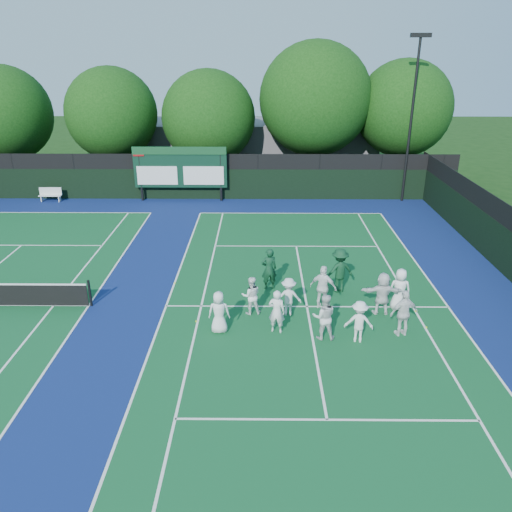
{
  "coord_description": "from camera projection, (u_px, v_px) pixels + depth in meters",
  "views": [
    {
      "loc": [
        -1.82,
        -16.14,
        9.28
      ],
      "look_at": [
        -2.0,
        3.0,
        1.3
      ],
      "focal_mm": 35.0,
      "sensor_mm": 36.0,
      "label": 1
    }
  ],
  "objects": [
    {
      "name": "ground",
      "position": [
        309.0,
        320.0,
        18.45
      ],
      "size": [
        120.0,
        120.0,
        0.0
      ],
      "primitive_type": "plane",
      "color": "#13330E",
      "rests_on": "ground"
    },
    {
      "name": "tennis_ball_5",
      "position": [
        426.0,
        327.0,
        17.88
      ],
      "size": [
        0.07,
        0.07,
        0.07
      ],
      "primitive_type": "sphere",
      "color": "#CAE01A",
      "rests_on": "ground"
    },
    {
      "name": "tree_d",
      "position": [
        317.0,
        102.0,
        34.24
      ],
      "size": [
        7.67,
        7.67,
        9.91
      ],
      "color": "black",
      "rests_on": "ground"
    },
    {
      "name": "tree_b",
      "position": [
        114.0,
        116.0,
        34.72
      ],
      "size": [
        6.31,
        6.31,
        8.26
      ],
      "color": "black",
      "rests_on": "ground"
    },
    {
      "name": "player_back_4",
      "position": [
        400.0,
        289.0,
        18.91
      ],
      "size": [
        0.87,
        0.62,
        1.66
      ],
      "primitive_type": "imported",
      "rotation": [
        0.0,
        0.0,
        3.02
      ],
      "color": "white",
      "rests_on": "ground"
    },
    {
      "name": "coach_left",
      "position": [
        269.0,
        269.0,
        20.51
      ],
      "size": [
        0.73,
        0.56,
        1.79
      ],
      "primitive_type": "imported",
      "rotation": [
        0.0,
        0.0,
        3.37
      ],
      "color": "#0F3820",
      "rests_on": "ground"
    },
    {
      "name": "tree_a",
      "position": [
        7.0,
        116.0,
        34.8
      ],
      "size": [
        6.57,
        6.57,
        8.37
      ],
      "color": "black",
      "rests_on": "ground"
    },
    {
      "name": "player_back_1",
      "position": [
        289.0,
        297.0,
        18.55
      ],
      "size": [
        0.98,
        0.58,
        1.49
      ],
      "primitive_type": "imported",
      "rotation": [
        0.0,
        0.0,
        3.12
      ],
      "color": "silver",
      "rests_on": "ground"
    },
    {
      "name": "player_front_4",
      "position": [
        404.0,
        313.0,
        17.15
      ],
      "size": [
        1.08,
        0.64,
        1.72
      ],
      "primitive_type": "imported",
      "rotation": [
        0.0,
        0.0,
        3.37
      ],
      "color": "silver",
      "rests_on": "ground"
    },
    {
      "name": "tennis_ball_3",
      "position": [
        175.0,
        283.0,
        21.26
      ],
      "size": [
        0.07,
        0.07,
        0.07
      ],
      "primitive_type": "sphere",
      "color": "#CAE01A",
      "rests_on": "ground"
    },
    {
      "name": "player_front_0",
      "position": [
        219.0,
        312.0,
        17.38
      ],
      "size": [
        0.76,
        0.5,
        1.56
      ],
      "primitive_type": "imported",
      "rotation": [
        0.0,
        0.0,
        3.14
      ],
      "color": "white",
      "rests_on": "ground"
    },
    {
      "name": "tennis_ball_2",
      "position": [
        416.0,
        311.0,
        18.99
      ],
      "size": [
        0.07,
        0.07,
        0.07
      ],
      "primitive_type": "sphere",
      "color": "#CAE01A",
      "rests_on": "ground"
    },
    {
      "name": "scoreboard",
      "position": [
        180.0,
        168.0,
        32.05
      ],
      "size": [
        6.0,
        0.21,
        3.55
      ],
      "color": "black",
      "rests_on": "ground"
    },
    {
      "name": "light_pole_right",
      "position": [
        413.0,
        101.0,
        30.45
      ],
      "size": [
        1.2,
        0.3,
        10.12
      ],
      "color": "black",
      "rests_on": "ground"
    },
    {
      "name": "player_front_2",
      "position": [
        324.0,
        317.0,
        16.97
      ],
      "size": [
        0.82,
        0.65,
        1.67
      ],
      "primitive_type": "imported",
      "rotation": [
        0.0,
        0.0,
        3.12
      ],
      "color": "silver",
      "rests_on": "ground"
    },
    {
      "name": "player_front_1",
      "position": [
        277.0,
        311.0,
        17.36
      ],
      "size": [
        0.67,
        0.52,
        1.63
      ],
      "primitive_type": "imported",
      "rotation": [
        0.0,
        0.0,
        2.9
      ],
      "color": "white",
      "rests_on": "ground"
    },
    {
      "name": "tennis_ball_0",
      "position": [
        196.0,
        321.0,
        18.28
      ],
      "size": [
        0.07,
        0.07,
        0.07
      ],
      "primitive_type": "sphere",
      "color": "#CAE01A",
      "rests_on": "ground"
    },
    {
      "name": "back_fence",
      "position": [
        197.0,
        179.0,
        32.75
      ],
      "size": [
        34.0,
        0.08,
        3.0
      ],
      "color": "black",
      "rests_on": "ground"
    },
    {
      "name": "tree_e",
      "position": [
        405.0,
        111.0,
        34.41
      ],
      "size": [
        6.56,
        6.56,
        8.75
      ],
      "color": "black",
      "rests_on": "ground"
    },
    {
      "name": "player_back_0",
      "position": [
        251.0,
        296.0,
        18.62
      ],
      "size": [
        0.8,
        0.66,
        1.5
      ],
      "primitive_type": "imported",
      "rotation": [
        0.0,
        0.0,
        3.28
      ],
      "color": "white",
      "rests_on": "ground"
    },
    {
      "name": "player_back_2",
      "position": [
        323.0,
        287.0,
        18.97
      ],
      "size": [
        1.11,
        0.78,
        1.75
      ],
      "primitive_type": "imported",
      "rotation": [
        0.0,
        0.0,
        2.76
      ],
      "color": "white",
      "rests_on": "ground"
    },
    {
      "name": "player_back_3",
      "position": [
        382.0,
        294.0,
        18.59
      ],
      "size": [
        1.55,
        0.51,
        1.67
      ],
      "primitive_type": "imported",
      "rotation": [
        0.0,
        0.0,
        3.13
      ],
      "color": "white",
      "rests_on": "ground"
    },
    {
      "name": "tennis_ball_1",
      "position": [
        395.0,
        297.0,
        20.03
      ],
      "size": [
        0.07,
        0.07,
        0.07
      ],
      "primitive_type": "sphere",
      "color": "#CAE01A",
      "rests_on": "ground"
    },
    {
      "name": "bench",
      "position": [
        50.0,
        194.0,
        32.58
      ],
      "size": [
        1.45,
        0.42,
        0.91
      ],
      "color": "silver",
      "rests_on": "ground"
    },
    {
      "name": "near_court",
      "position": [
        307.0,
        307.0,
        19.37
      ],
      "size": [
        11.05,
        23.85,
        0.01
      ],
      "color": "#104F26",
      "rests_on": "ground"
    },
    {
      "name": "tree_c",
      "position": [
        211.0,
        120.0,
        34.76
      ],
      "size": [
        6.49,
        6.49,
        8.09
      ],
      "color": "black",
      "rests_on": "ground"
    },
    {
      "name": "player_front_3",
      "position": [
        359.0,
        322.0,
        16.83
      ],
      "size": [
        1.04,
        0.69,
        1.51
      ],
      "primitive_type": "imported",
      "rotation": [
        0.0,
        0.0,
        3.0
      ],
      "color": "white",
      "rests_on": "ground"
    },
    {
      "name": "clubhouse",
      "position": [
        258.0,
        147.0,
        39.85
      ],
      "size": [
        18.0,
        6.0,
        4.0
      ],
      "primitive_type": "cube",
      "color": "slate",
      "rests_on": "ground"
    },
    {
      "name": "court_apron",
      "position": [
        153.0,
        306.0,
        19.42
      ],
      "size": [
        34.0,
        32.0,
        0.01
      ],
      "primitive_type": "cube",
      "color": "navy",
      "rests_on": "ground"
    },
    {
      "name": "coach_right",
      "position": [
        339.0,
        271.0,
        20.26
      ],
      "size": [
        1.37,
        1.05,
        1.88
      ],
      "primitive_type": "imported",
      "rotation": [
        0.0,
        0.0,
        3.46
      ],
      "color": "#0F381F",
      "rests_on": "ground"
    }
  ]
}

